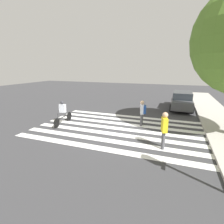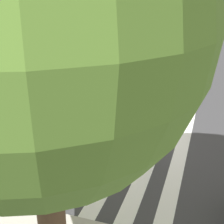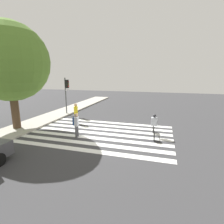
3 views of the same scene
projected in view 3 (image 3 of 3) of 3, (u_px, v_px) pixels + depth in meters
ground_plane at (100, 133)px, 12.55m from camera, size 60.00×60.00×0.00m
sidewalk_curb at (28, 125)px, 14.25m from camera, size 36.00×2.50×0.14m
crosswalk_stripes at (100, 133)px, 12.55m from camera, size 6.25×10.00×0.01m
traffic_light at (67, 89)px, 17.72m from camera, size 0.60×0.50×3.81m
street_tree at (9, 62)px, 12.36m from camera, size 5.59×5.59×7.82m
pedestrian_adult_yellow_jacket at (76, 123)px, 11.66m from camera, size 0.49×0.45×1.65m
pedestrian_adult_blue_shirt at (76, 112)px, 14.85m from camera, size 0.53×0.34×1.76m
cyclist_mid_street at (154, 125)px, 11.73m from camera, size 2.22×0.42×1.58m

